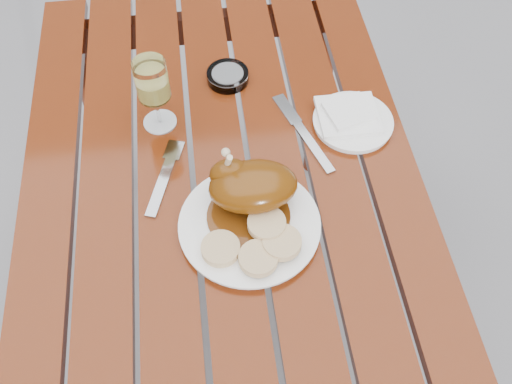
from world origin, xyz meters
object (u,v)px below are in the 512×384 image
ashtray (228,76)px  side_plate (353,122)px  table (228,258)px  dinner_plate (250,226)px  wine_glass (155,95)px

ashtray → side_plate: bearing=-33.8°
table → side_plate: 0.49m
dinner_plate → wine_glass: size_ratio=1.59×
table → wine_glass: wine_glass is taller
side_plate → wine_glass: bearing=171.9°
table → side_plate: side_plate is taller
dinner_plate → ashtray: (-0.00, 0.40, 0.00)m
side_plate → ashtray: ashtray is taller
dinner_plate → ashtray: size_ratio=2.81×
wine_glass → side_plate: 0.42m
table → dinner_plate: bearing=-74.3°
table → wine_glass: size_ratio=7.13×
dinner_plate → ashtray: bearing=90.1°
dinner_plate → wine_glass: bearing=118.8°
table → ashtray: bearing=81.0°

